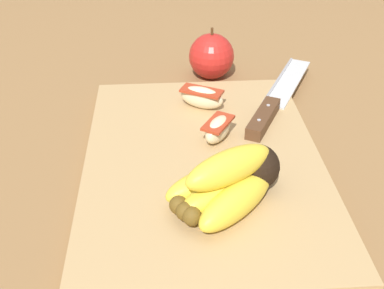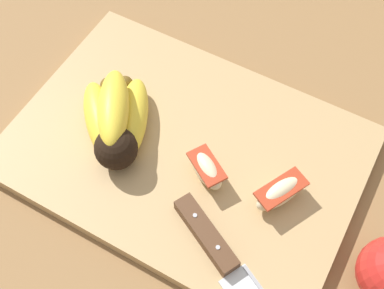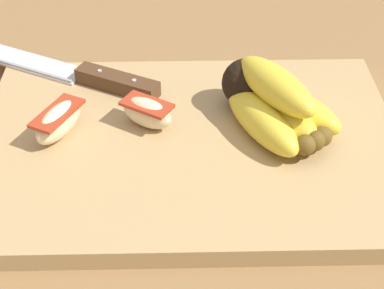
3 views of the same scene
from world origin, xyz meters
name	(u,v)px [view 3 (image 3 of 3)]	position (x,y,z in m)	size (l,w,h in m)	color
ground_plane	(189,148)	(0.00, 0.00, 0.00)	(6.00, 6.00, 0.00)	olive
cutting_board	(193,146)	(0.00, -0.01, 0.01)	(0.43, 0.30, 0.02)	tan
banana_bunch	(272,104)	(0.09, 0.01, 0.05)	(0.13, 0.14, 0.07)	black
chefs_knife	(81,74)	(-0.12, 0.11, 0.03)	(0.26, 0.15, 0.02)	silver
apple_wedge_near	(147,112)	(-0.04, 0.01, 0.04)	(0.06, 0.05, 0.03)	beige
apple_wedge_middle	(58,123)	(-0.13, 0.00, 0.04)	(0.05, 0.07, 0.03)	beige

